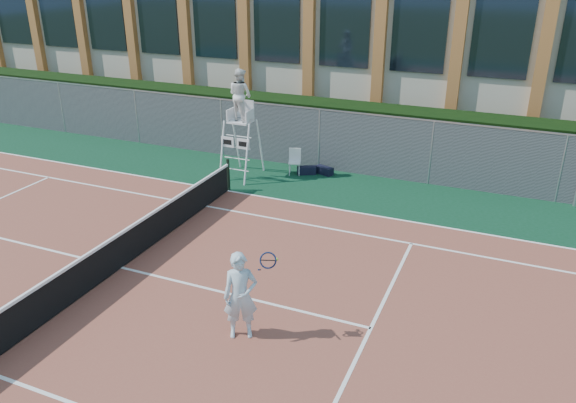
% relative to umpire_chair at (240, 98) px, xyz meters
% --- Properties ---
extents(ground, '(120.00, 120.00, 0.00)m').
position_rel_umpire_chair_xyz_m(ground, '(0.23, -7.05, -2.79)').
color(ground, '#233814').
extents(apron, '(36.00, 20.00, 0.01)m').
position_rel_umpire_chair_xyz_m(apron, '(0.23, -6.05, -2.79)').
color(apron, '#0B331A').
rests_on(apron, ground).
extents(tennis_court, '(23.77, 10.97, 0.02)m').
position_rel_umpire_chair_xyz_m(tennis_court, '(0.23, -7.05, -2.77)').
color(tennis_court, brown).
rests_on(tennis_court, apron).
extents(tennis_net, '(0.10, 11.30, 1.10)m').
position_rel_umpire_chair_xyz_m(tennis_net, '(0.23, -7.05, -2.26)').
color(tennis_net, black).
rests_on(tennis_net, ground).
extents(fence, '(40.00, 0.06, 2.20)m').
position_rel_umpire_chair_xyz_m(fence, '(0.23, 1.75, -1.69)').
color(fence, '#595E60').
rests_on(fence, ground).
extents(hedge, '(40.00, 1.40, 2.20)m').
position_rel_umpire_chair_xyz_m(hedge, '(0.23, 2.95, -1.69)').
color(hedge, black).
rests_on(hedge, ground).
extents(building, '(45.00, 10.60, 8.22)m').
position_rel_umpire_chair_xyz_m(building, '(0.23, 10.90, 1.35)').
color(building, '#BFB59E').
rests_on(building, ground).
extents(umpire_chair, '(1.07, 1.64, 3.82)m').
position_rel_umpire_chair_xyz_m(umpire_chair, '(0.00, 0.00, 0.00)').
color(umpire_chair, white).
rests_on(umpire_chair, ground).
extents(plastic_chair, '(0.53, 0.53, 0.91)m').
position_rel_umpire_chair_xyz_m(plastic_chair, '(1.63, 0.91, -2.25)').
color(plastic_chair, silver).
rests_on(plastic_chair, apron).
extents(sports_bag_near, '(0.71, 0.55, 0.28)m').
position_rel_umpire_chair_xyz_m(sports_bag_near, '(2.05, 0.99, -2.64)').
color(sports_bag_near, black).
rests_on(sports_bag_near, apron).
extents(sports_bag_far, '(0.73, 0.49, 0.27)m').
position_rel_umpire_chair_xyz_m(sports_bag_far, '(2.62, 1.24, -2.65)').
color(sports_bag_far, black).
rests_on(sports_bag_far, apron).
extents(tennis_player, '(1.09, 0.82, 1.87)m').
position_rel_umpire_chair_xyz_m(tennis_player, '(4.26, -8.30, -1.82)').
color(tennis_player, silver).
rests_on(tennis_player, tennis_court).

